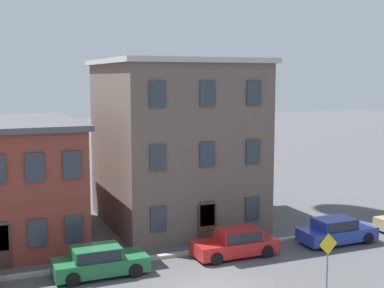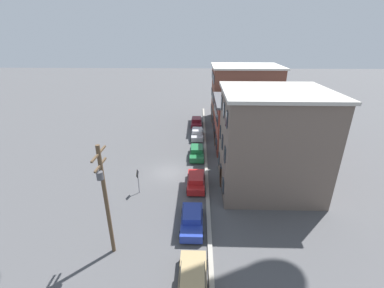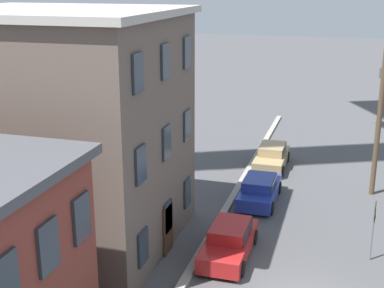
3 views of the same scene
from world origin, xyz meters
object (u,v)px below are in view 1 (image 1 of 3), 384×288
at_px(car_green, 99,260).
at_px(caution_sign, 328,253).
at_px(car_blue, 336,230).
at_px(car_red, 236,242).

distance_m(car_green, caution_sign, 10.46).
xyz_separation_m(car_green, car_blue, (13.44, -0.27, 0.00)).
bearing_deg(car_red, caution_sign, -77.19).
bearing_deg(car_green, car_blue, -1.16).
xyz_separation_m(car_red, caution_sign, (1.34, -5.88, 1.09)).
distance_m(car_blue, caution_sign, 7.52).
relative_size(car_blue, caution_sign, 1.61).
height_order(car_red, caution_sign, caution_sign).
bearing_deg(car_blue, car_green, 178.84).
distance_m(car_green, car_blue, 13.44).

